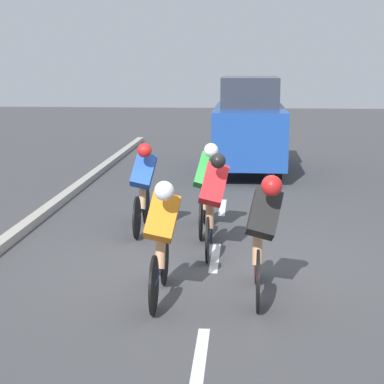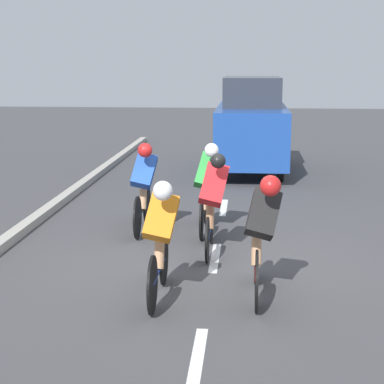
% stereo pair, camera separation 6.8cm
% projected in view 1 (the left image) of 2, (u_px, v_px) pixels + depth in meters
% --- Properties ---
extents(ground_plane, '(60.00, 60.00, 0.00)m').
position_uv_depth(ground_plane, '(214.00, 265.00, 8.80)').
color(ground_plane, '#424244').
extents(lane_stripe_near, '(0.12, 1.40, 0.01)m').
position_uv_depth(lane_stripe_near, '(200.00, 359.00, 6.03)').
color(lane_stripe_near, white).
rests_on(lane_stripe_near, ground).
extents(lane_stripe_mid, '(0.12, 1.40, 0.01)m').
position_uv_depth(lane_stripe_mid, '(215.00, 257.00, 9.15)').
color(lane_stripe_mid, white).
rests_on(lane_stripe_mid, ground).
extents(lane_stripe_far, '(0.12, 1.40, 0.01)m').
position_uv_depth(lane_stripe_far, '(223.00, 207.00, 12.28)').
color(lane_stripe_far, white).
rests_on(lane_stripe_far, ground).
extents(cyclist_black, '(0.45, 1.66, 1.52)m').
position_uv_depth(cyclist_black, '(262.00, 232.00, 7.43)').
color(cyclist_black, black).
rests_on(cyclist_black, ground).
extents(cyclist_green, '(0.46, 1.68, 1.50)m').
position_uv_depth(cyclist_green, '(206.00, 185.00, 10.34)').
color(cyclist_green, black).
rests_on(cyclist_green, ground).
extents(cyclist_orange, '(0.42, 1.64, 1.47)m').
position_uv_depth(cyclist_orange, '(161.00, 237.00, 7.36)').
color(cyclist_orange, black).
rests_on(cyclist_orange, ground).
extents(cyclist_red, '(0.44, 1.64, 1.51)m').
position_uv_depth(cyclist_red, '(213.00, 200.00, 9.19)').
color(cyclist_red, black).
rests_on(cyclist_red, ground).
extents(cyclist_blue, '(0.43, 1.65, 1.50)m').
position_uv_depth(cyclist_blue, '(143.00, 184.00, 10.36)').
color(cyclist_blue, black).
rests_on(cyclist_blue, ground).
extents(support_car, '(1.70, 4.16, 2.36)m').
position_uv_depth(support_car, '(249.00, 125.00, 16.06)').
color(support_car, black).
rests_on(support_car, ground).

